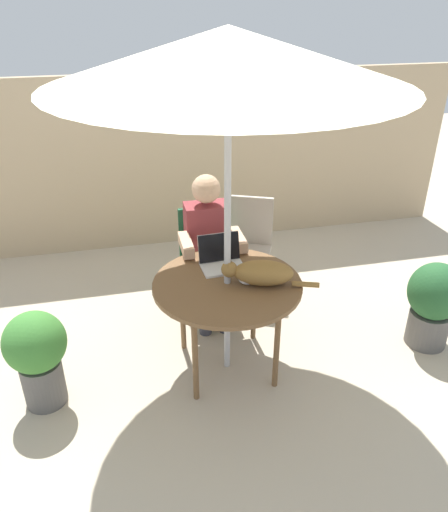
{
  "coord_description": "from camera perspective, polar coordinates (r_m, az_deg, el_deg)",
  "views": [
    {
      "loc": [
        -0.66,
        -2.81,
        2.49
      ],
      "look_at": [
        0.0,
        0.1,
        0.87
      ],
      "focal_mm": 35.1,
      "sensor_mm": 36.0,
      "label": 1
    }
  ],
  "objects": [
    {
      "name": "cat",
      "position": [
        3.33,
        4.08,
        -1.96
      ],
      "size": [
        0.63,
        0.3,
        0.17
      ],
      "color": "olive",
      "rests_on": "patio_table"
    },
    {
      "name": "fence_back",
      "position": [
        5.26,
        -5.07,
        10.62
      ],
      "size": [
        5.9,
        0.08,
        1.77
      ],
      "primitive_type": "cube",
      "color": "tan",
      "rests_on": "ground"
    },
    {
      "name": "potted_plant_near_fence",
      "position": [
        4.11,
        22.79,
        -4.78
      ],
      "size": [
        0.41,
        0.41,
        0.7
      ],
      "color": "#595654",
      "rests_on": "ground"
    },
    {
      "name": "chair_occupied",
      "position": [
        4.16,
        -2.16,
        0.4
      ],
      "size": [
        0.4,
        0.4,
        0.9
      ],
      "color": "#194C2D",
      "rests_on": "ground"
    },
    {
      "name": "potted_plant_by_chair",
      "position": [
        3.49,
        -20.52,
        -10.36
      ],
      "size": [
        0.4,
        0.4,
        0.7
      ],
      "color": "#595654",
      "rests_on": "ground"
    },
    {
      "name": "patio_umbrella",
      "position": [
        2.9,
        0.47,
        21.77
      ],
      "size": [
        2.07,
        2.07,
        2.31
      ],
      "color": "#B7B7BC",
      "rests_on": "ground"
    },
    {
      "name": "person_seated",
      "position": [
        3.95,
        -1.77,
        1.51
      ],
      "size": [
        0.48,
        0.48,
        1.24
      ],
      "color": "maroon",
      "rests_on": "ground"
    },
    {
      "name": "ground_plane",
      "position": [
        3.81,
        0.34,
        -12.32
      ],
      "size": [
        14.0,
        14.0,
        0.0
      ],
      "primitive_type": "plane",
      "color": "#BCAD93"
    },
    {
      "name": "laptop",
      "position": [
        3.56,
        -0.36,
        -0.11
      ],
      "size": [
        0.31,
        0.27,
        0.21
      ],
      "color": "silver",
      "rests_on": "patio_table"
    },
    {
      "name": "patio_table",
      "position": [
        3.41,
        0.37,
        -3.88
      ],
      "size": [
        1.02,
        1.02,
        0.72
      ],
      "color": "brown",
      "rests_on": "ground"
    },
    {
      "name": "chair_empty",
      "position": [
        4.37,
        2.76,
        1.83
      ],
      "size": [
        0.53,
        0.53,
        0.9
      ],
      "color": "#B2A899",
      "rests_on": "ground"
    }
  ]
}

